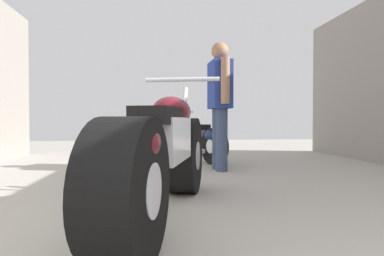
{
  "coord_description": "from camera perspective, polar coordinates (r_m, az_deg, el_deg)",
  "views": [
    {
      "loc": [
        -0.5,
        0.03,
        0.68
      ],
      "look_at": [
        -0.1,
        3.55,
        0.59
      ],
      "focal_mm": 31.76,
      "sensor_mm": 36.0,
      "label": 1
    }
  ],
  "objects": [
    {
      "name": "ground_plane",
      "position": [
        3.43,
        2.04,
        -10.03
      ],
      "size": [
        16.13,
        16.13,
        0.0
      ],
      "primitive_type": "plane",
      "color": "#A8A399"
    },
    {
      "name": "motorcycle_maroon_cruiser",
      "position": [
        2.34,
        -4.88,
        -4.57
      ],
      "size": [
        0.93,
        2.26,
        1.06
      ],
      "color": "black",
      "rests_on": "ground_plane"
    },
    {
      "name": "motorcycle_black_naked",
      "position": [
        5.69,
        0.65,
        -1.85
      ],
      "size": [
        0.87,
        1.74,
        0.84
      ],
      "color": "black",
      "rests_on": "ground_plane"
    },
    {
      "name": "mechanic_in_blue",
      "position": [
        4.58,
        4.68,
        5.02
      ],
      "size": [
        0.27,
        0.69,
        1.72
      ],
      "color": "#384766",
      "rests_on": "ground_plane"
    }
  ]
}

